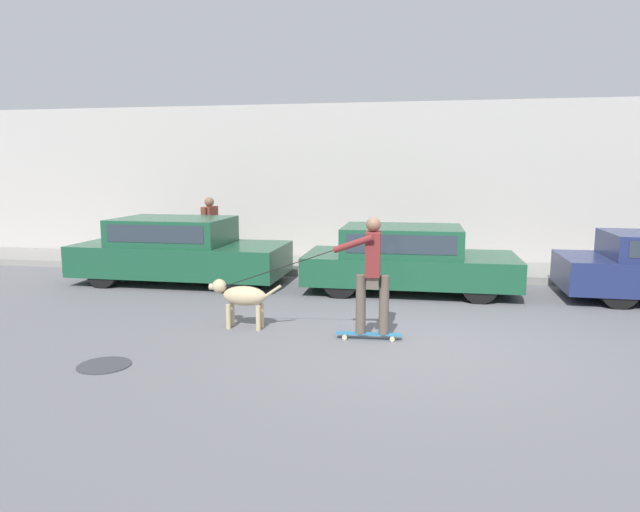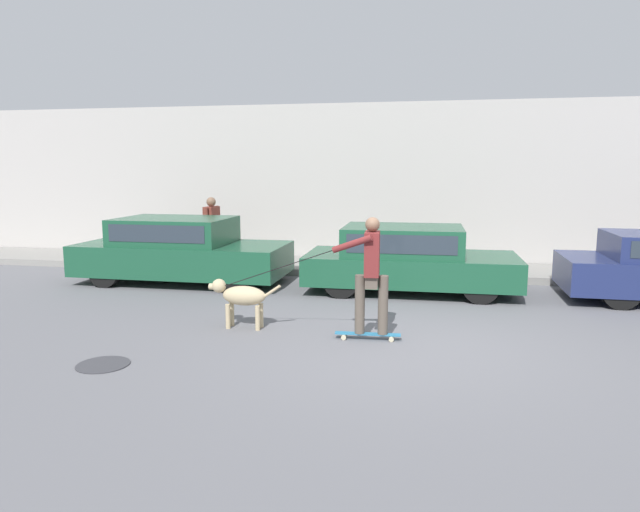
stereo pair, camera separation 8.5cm
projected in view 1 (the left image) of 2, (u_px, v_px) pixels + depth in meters
The scene contains 9 objects.
ground_plane at pixel (405, 345), 7.64m from camera, with size 36.00×36.00×0.00m, color slate.
back_wall at pixel (418, 185), 13.66m from camera, with size 32.00×0.30×3.89m.
sidewalk_curb at pixel (415, 269), 12.90m from camera, with size 30.00×1.83×0.15m.
parked_car_0 at pixel (180, 251), 11.75m from camera, with size 4.27×1.83×1.34m.
parked_car_1 at pixel (407, 259), 10.89m from camera, with size 4.00×1.85×1.25m.
dog at pixel (241, 296), 8.39m from camera, with size 1.11×0.30×0.73m.
skateboarder at pixel (372, 270), 7.76m from camera, with size 2.71×0.57×1.70m.
pedestrian_with_bag at pixel (210, 227), 13.34m from camera, with size 0.26×0.74×1.53m.
manhole_cover at pixel (104, 365), 6.84m from camera, with size 0.63×0.63×0.01m.
Camera 1 is at (0.27, -7.45, 2.36)m, focal length 32.00 mm.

